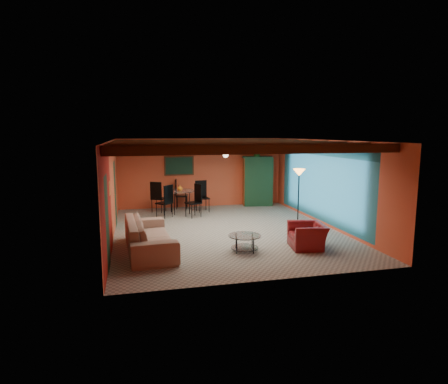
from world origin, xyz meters
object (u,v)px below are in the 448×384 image
object	(u,v)px
dining_table	(180,197)
armoire	(257,182)
coffee_table	(245,243)
potted_plant	(257,152)
sofa	(149,235)
armchair	(307,236)
floor_lamp	(298,198)
vase	(180,179)

from	to	relation	value
dining_table	armoire	bearing A→B (deg)	14.69
coffee_table	potted_plant	distance (m)	6.48
sofa	dining_table	distance (m)	4.55
armchair	armoire	xyz separation A→B (m)	(0.57, 5.85, 0.65)
floor_lamp	potted_plant	distance (m)	4.01
sofa	potted_plant	xyz separation A→B (m)	(4.51, 5.20, 1.77)
potted_plant	armoire	bearing A→B (deg)	0.00
sofa	floor_lamp	distance (m)	4.84
dining_table	armoire	world-z (taller)	armoire
coffee_table	floor_lamp	xyz separation A→B (m)	(2.31, 1.95, 0.71)
armchair	floor_lamp	size ratio (longest dim) A/B	0.53
coffee_table	vase	world-z (taller)	vase
coffee_table	vase	bearing A→B (deg)	101.48
floor_lamp	vase	size ratio (longest dim) A/B	9.32
coffee_table	dining_table	bearing A→B (deg)	101.48
coffee_table	dining_table	world-z (taller)	dining_table
sofa	vase	world-z (taller)	vase
potted_plant	vase	distance (m)	3.44
dining_table	vase	bearing A→B (deg)	0.00
sofa	vase	distance (m)	4.62
vase	floor_lamp	bearing A→B (deg)	-41.92
sofa	dining_table	bearing A→B (deg)	-20.03
dining_table	vase	distance (m)	0.68
coffee_table	armoire	bearing A→B (deg)	68.99
vase	armchair	bearing A→B (deg)	-62.12
armoire	vase	bearing A→B (deg)	-155.57
sofa	floor_lamp	size ratio (longest dim) A/B	1.48
armoire	vase	size ratio (longest dim) A/B	9.75
coffee_table	armoire	size ratio (longest dim) A/B	0.42
armchair	floor_lamp	bearing A→B (deg)	171.19
sofa	coffee_table	size ratio (longest dim) A/B	3.34
armoire	floor_lamp	xyz separation A→B (m)	(0.09, -3.81, -0.04)
coffee_table	armoire	distance (m)	6.22
armchair	coffee_table	world-z (taller)	armchair
sofa	vase	xyz separation A→B (m)	(1.30, 4.35, 0.86)
dining_table	floor_lamp	size ratio (longest dim) A/B	1.22
armoire	armchair	bearing A→B (deg)	-85.78
floor_lamp	coffee_table	bearing A→B (deg)	-139.71
armchair	vase	distance (m)	5.74
sofa	armoire	distance (m)	6.91
sofa	potted_plant	distance (m)	7.11
coffee_table	potted_plant	xyz separation A→B (m)	(2.21, 5.76, 1.96)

